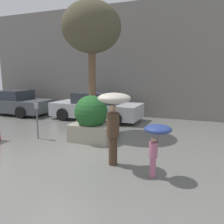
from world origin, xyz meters
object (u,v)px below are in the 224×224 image
Objects in this scene: parked_car_far at (12,103)px; parking_meter at (37,114)px; person_child at (157,136)px; planter_box at (91,119)px; parked_car_near at (96,107)px; street_tree at (91,29)px; person_adult at (114,112)px.

parked_car_far reaches higher than parking_meter.
parking_meter is (-4.50, 1.53, -0.05)m from person_child.
parking_meter is (-1.95, -0.42, 0.14)m from planter_box.
street_tree reaches higher than parked_car_near.
parked_car_near reaches higher than person_child.
person_child is at bearing -37.38° from planter_box.
person_adult is 1.52× the size of person_child.
street_tree reaches higher than planter_box.
parking_meter is (-3.39, 1.26, -0.48)m from person_adult.
person_child is 0.25× the size of street_tree.
parking_meter is at bearing 173.29° from parked_car_near.
parked_car_far is at bearing 94.56° from parked_car_near.
parked_car_near is at bearing 176.57° from person_adult.
person_child is at bearing -141.61° from parked_car_near.
parked_car_near is 3.57× the size of parking_meter.
person_adult is 0.38× the size of street_tree.
street_tree is at bearing 44.78° from parking_meter.
parked_car_near reaches higher than parking_meter.
planter_box is 3.38m from street_tree.
person_adult is at bearing -20.44° from parking_meter.
person_adult is 1.22m from person_child.
person_child is 0.27× the size of parked_car_near.
planter_box is 0.35× the size of parked_car_far.
parked_car_near is (-1.37, 3.38, -0.15)m from planter_box.
parking_meter is at bearing -167.87° from planter_box.
parked_car_near is (-3.92, 5.33, -0.34)m from person_child.
planter_box reaches higher than parking_meter.
person_child is (1.11, -0.27, -0.42)m from person_adult.
parking_meter is (4.70, -3.57, 0.29)m from parked_car_far.
street_tree is 3.84× the size of parking_meter.
person_adult is at bearing -121.07° from parked_car_far.
parking_meter is (-1.50, -1.49, -3.04)m from street_tree.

